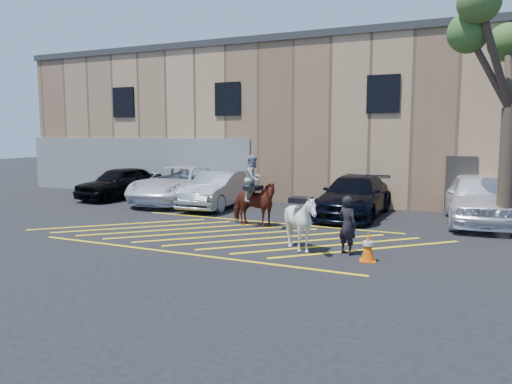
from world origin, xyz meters
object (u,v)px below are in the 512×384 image
at_px(car_blue_suv, 354,196).
at_px(handler, 347,225).
at_px(car_silver_sedan, 218,190).
at_px(car_white_suv, 479,198).
at_px(mounted_bay, 253,198).
at_px(traffic_cone, 368,246).
at_px(car_black_suv, 120,183).
at_px(car_white_pickup, 179,184).
at_px(saddled_white, 301,222).

height_order(car_blue_suv, handler, handler).
bearing_deg(car_silver_sedan, car_white_suv, -0.96).
bearing_deg(mounted_bay, traffic_cone, -32.90).
height_order(car_black_suv, car_blue_suv, car_black_suv).
relative_size(car_white_pickup, handler, 3.87).
xyz_separation_m(car_black_suv, saddled_white, (11.23, -6.17, 0.02)).
bearing_deg(car_white_pickup, saddled_white, -44.10).
distance_m(mounted_bay, traffic_cone, 5.31).
height_order(car_white_pickup, handler, car_white_pickup).
bearing_deg(car_black_suv, car_silver_sedan, 1.98).
bearing_deg(car_white_suv, handler, -121.98).
bearing_deg(saddled_white, mounted_bay, 135.23).
bearing_deg(saddled_white, handler, 10.60).
bearing_deg(car_white_suv, car_white_pickup, 173.64).
bearing_deg(traffic_cone, mounted_bay, 147.10).
bearing_deg(mounted_bay, handler, -32.07).
bearing_deg(traffic_cone, car_white_suv, 71.06).
xyz_separation_m(car_black_suv, handler, (12.40, -5.95, -0.00)).
distance_m(car_blue_suv, mounted_bay, 4.22).
relative_size(car_white_pickup, car_white_suv, 1.13).
bearing_deg(car_blue_suv, handler, -78.19).
relative_size(car_black_suv, car_white_suv, 0.86).
relative_size(car_blue_suv, saddled_white, 3.39).
relative_size(car_silver_sedan, traffic_cone, 6.20).
xyz_separation_m(saddled_white, traffic_cone, (1.82, -0.28, -0.40)).
bearing_deg(car_black_suv, saddled_white, -21.90).
distance_m(car_white_pickup, handler, 10.99).
distance_m(car_white_suv, handler, 6.73).
relative_size(car_silver_sedan, mounted_bay, 1.92).
bearing_deg(car_blue_suv, car_black_suv, 178.30).
relative_size(handler, saddled_white, 0.99).
relative_size(car_white_suv, handler, 3.42).
xyz_separation_m(handler, traffic_cone, (0.65, -0.50, -0.38)).
bearing_deg(saddled_white, car_white_pickup, 141.92).
xyz_separation_m(car_white_suv, handler, (-2.90, -6.07, -0.12)).
height_order(car_black_suv, mounted_bay, mounted_bay).
bearing_deg(car_silver_sedan, car_white_pickup, 161.48).
distance_m(car_white_pickup, mounted_bay, 6.53).
bearing_deg(traffic_cone, car_black_suv, 153.70).
xyz_separation_m(car_blue_suv, mounted_bay, (-2.50, -3.40, 0.21)).
xyz_separation_m(car_silver_sedan, car_blue_suv, (5.61, 0.29, 0.00)).
distance_m(car_white_pickup, car_silver_sedan, 2.36).
bearing_deg(car_silver_sedan, car_black_suv, 170.66).
xyz_separation_m(handler, saddled_white, (-1.17, -0.22, 0.02)).
relative_size(car_white_suv, saddled_white, 3.36).
xyz_separation_m(car_white_pickup, car_white_suv, (12.08, 0.02, 0.07)).
height_order(mounted_bay, traffic_cone, mounted_bay).
xyz_separation_m(car_white_pickup, traffic_cone, (9.83, -6.55, -0.44)).
height_order(car_black_suv, saddled_white, saddled_white).
bearing_deg(car_white_suv, mounted_bay, -157.51).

